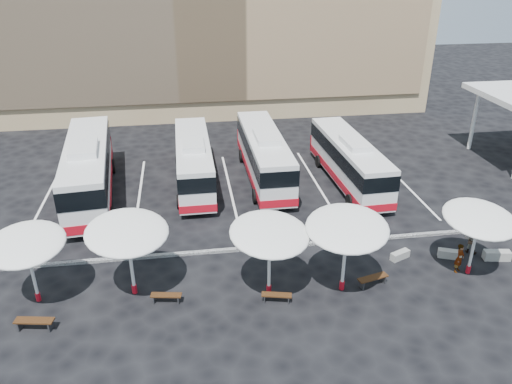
{
  "coord_description": "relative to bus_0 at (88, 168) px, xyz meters",
  "views": [
    {
      "loc": [
        -2.74,
        -22.09,
        14.52
      ],
      "look_at": [
        1.0,
        3.0,
        2.2
      ],
      "focal_mm": 35.0,
      "sensor_mm": 36.0,
      "label": 1
    }
  ],
  "objects": [
    {
      "name": "ground",
      "position": [
        9.04,
        -8.55,
        -1.99
      ],
      "size": [
        120.0,
        120.0,
        0.0
      ],
      "primitive_type": "plane",
      "color": "black",
      "rests_on": "ground"
    },
    {
      "name": "curb_divider",
      "position": [
        9.04,
        -8.05,
        -1.92
      ],
      "size": [
        34.0,
        0.25,
        0.15
      ],
      "primitive_type": "cube",
      "color": "black",
      "rests_on": "ground"
    },
    {
      "name": "bay_lines",
      "position": [
        9.04,
        -0.55,
        -1.99
      ],
      "size": [
        24.15,
        12.0,
        0.01
      ],
      "color": "white",
      "rests_on": "ground"
    },
    {
      "name": "bus_0",
      "position": [
        0.0,
        0.0,
        0.0
      ],
      "size": [
        3.78,
        12.49,
        3.9
      ],
      "rotation": [
        0.0,
        0.0,
        0.1
      ],
      "color": "silver",
      "rests_on": "ground"
    },
    {
      "name": "bus_1",
      "position": [
        6.73,
        0.93,
        -0.26
      ],
      "size": [
        2.56,
        10.72,
        3.4
      ],
      "rotation": [
        0.0,
        0.0,
        0.01
      ],
      "color": "silver",
      "rests_on": "ground"
    },
    {
      "name": "bus_2",
      "position": [
        11.59,
        1.12,
        -0.17
      ],
      "size": [
        2.68,
        11.28,
        3.58
      ],
      "rotation": [
        0.0,
        0.0,
        0.0
      ],
      "color": "silver",
      "rests_on": "ground"
    },
    {
      "name": "bus_3",
      "position": [
        17.17,
        -0.53,
        -0.25
      ],
      "size": [
        2.8,
        10.82,
        3.41
      ],
      "rotation": [
        0.0,
        0.0,
        0.04
      ],
      "color": "silver",
      "rests_on": "ground"
    },
    {
      "name": "sunshade_0",
      "position": [
        -0.88,
        -10.9,
        1.03
      ],
      "size": [
        3.54,
        3.58,
        3.56
      ],
      "rotation": [
        0.0,
        0.0,
        0.04
      ],
      "color": "silver",
      "rests_on": "ground"
    },
    {
      "name": "sunshade_1",
      "position": [
        3.46,
        -10.97,
        1.29
      ],
      "size": [
        4.89,
        4.91,
        3.86
      ],
      "rotation": [
        0.0,
        0.0,
        0.42
      ],
      "color": "silver",
      "rests_on": "ground"
    },
    {
      "name": "sunshade_2",
      "position": [
        9.7,
        -11.9,
        1.21
      ],
      "size": [
        4.74,
        4.77,
        3.77
      ],
      "rotation": [
        0.0,
        0.0,
        0.4
      ],
      "color": "silver",
      "rests_on": "ground"
    },
    {
      "name": "sunshade_3",
      "position": [
        13.18,
        -12.12,
        1.34
      ],
      "size": [
        4.73,
        4.76,
        3.93
      ],
      "rotation": [
        0.0,
        0.0,
        -0.31
      ],
      "color": "silver",
      "rests_on": "ground"
    },
    {
      "name": "sunshade_4",
      "position": [
        19.81,
        -11.78,
        1.08
      ],
      "size": [
        3.89,
        3.93,
        3.62
      ],
      "rotation": [
        0.0,
        0.0,
        0.13
      ],
      "color": "silver",
      "rests_on": "ground"
    },
    {
      "name": "wood_bench_0",
      "position": [
        -0.53,
        -12.92,
        -1.61
      ],
      "size": [
        1.69,
        0.72,
        0.5
      ],
      "rotation": [
        0.0,
        0.0,
        -0.18
      ],
      "color": "black",
      "rests_on": "ground"
    },
    {
      "name": "wood_bench_1",
      "position": [
        4.95,
        -11.91,
        -1.66
      ],
      "size": [
        1.45,
        0.6,
        0.43
      ],
      "rotation": [
        0.0,
        0.0,
        -0.17
      ],
      "color": "black",
      "rests_on": "ground"
    },
    {
      "name": "wood_bench_2",
      "position": [
        9.94,
        -12.61,
        -1.67
      ],
      "size": [
        1.42,
        0.67,
        0.42
      ],
      "rotation": [
        0.0,
        0.0,
        -0.23
      ],
      "color": "black",
      "rests_on": "ground"
    },
    {
      "name": "wood_bench_3",
      "position": [
        14.72,
        -12.05,
        -1.63
      ],
      "size": [
        1.59,
        0.79,
        0.47
      ],
      "rotation": [
        0.0,
        0.0,
        0.26
      ],
      "color": "black",
      "rests_on": "ground"
    },
    {
      "name": "conc_bench_0",
      "position": [
        16.97,
        -10.05,
        -1.79
      ],
      "size": [
        1.15,
        0.77,
        0.41
      ],
      "primitive_type": "cube",
      "rotation": [
        0.0,
        0.0,
        0.41
      ],
      "color": "gray",
      "rests_on": "ground"
    },
    {
      "name": "conc_bench_1",
      "position": [
        19.57,
        -10.35,
        -1.77
      ],
      "size": [
        1.23,
        0.81,
        0.44
      ],
      "primitive_type": "cube",
      "rotation": [
        0.0,
        0.0,
        -0.39
      ],
      "color": "gray",
      "rests_on": "ground"
    },
    {
      "name": "conc_bench_2",
      "position": [
        21.91,
        -10.88,
        -1.74
      ],
      "size": [
        1.4,
        0.66,
        0.5
      ],
      "primitive_type": "cube",
      "rotation": [
        0.0,
        0.0,
        -0.16
      ],
      "color": "gray",
      "rests_on": "ground"
    },
    {
      "name": "passenger_0",
      "position": [
        19.36,
        -11.57,
        -1.22
      ],
      "size": [
        0.68,
        0.64,
        1.55
      ],
      "primitive_type": "imported",
      "rotation": [
        0.0,
        0.0,
        0.65
      ],
      "color": "black",
      "rests_on": "ground"
    },
    {
      "name": "passenger_1",
      "position": [
        20.91,
        -10.03,
        -1.21
      ],
      "size": [
        0.96,
        0.93,
        1.56
      ],
      "primitive_type": "imported",
      "rotation": [
        0.0,
        0.0,
        2.49
      ],
      "color": "black",
      "rests_on": "ground"
    },
    {
      "name": "passenger_3",
      "position": [
        22.63,
        -8.92,
        -1.17
      ],
      "size": [
        1.22,
        1.05,
        1.64
      ],
      "primitive_type": "imported",
      "rotation": [
        0.0,
        0.0,
        3.66
      ],
      "color": "black",
      "rests_on": "ground"
    }
  ]
}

